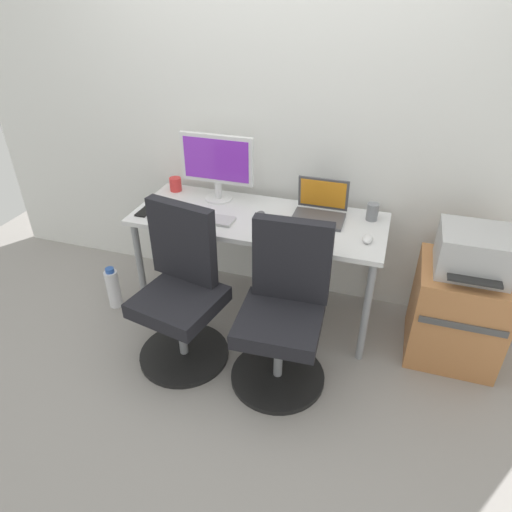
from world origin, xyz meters
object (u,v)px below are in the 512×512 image
desktop_monitor (217,163)px  coffee_mug (176,184)px  printer (474,252)px  office_chair_right (283,314)px  side_cabinet (456,312)px  open_laptop (320,208)px  water_bottle_on_floor (113,288)px  office_chair_left (181,294)px

desktop_monitor → coffee_mug: bearing=172.6°
printer → desktop_monitor: bearing=173.2°
office_chair_right → desktop_monitor: 1.07m
side_cabinet → open_laptop: (-0.88, 0.14, 0.48)m
printer → desktop_monitor: size_ratio=0.83×
coffee_mug → open_laptop: bearing=-4.9°
water_bottle_on_floor → coffee_mug: size_ratio=3.37×
office_chair_right → desktop_monitor: desktop_monitor is taller
office_chair_right → coffee_mug: (-0.96, 0.71, 0.35)m
office_chair_right → desktop_monitor: size_ratio=1.96×
coffee_mug → water_bottle_on_floor: bearing=-124.1°
printer → water_bottle_on_floor: 2.29m
desktop_monitor → coffee_mug: size_ratio=5.22×
printer → coffee_mug: bearing=173.1°
office_chair_left → printer: bearing=17.3°
open_laptop → coffee_mug: (-1.01, 0.09, -0.01)m
office_chair_left → office_chair_right: size_ratio=1.00×
side_cabinet → desktop_monitor: 1.71m
coffee_mug → office_chair_left: bearing=-63.7°
office_chair_right → water_bottle_on_floor: office_chair_right is taller
printer → side_cabinet: bearing=90.0°
side_cabinet → desktop_monitor: size_ratio=1.24×
office_chair_right → coffee_mug: office_chair_right is taller
printer → water_bottle_on_floor: bearing=-174.0°
office_chair_right → open_laptop: open_laptop is taller
printer → desktop_monitor: 1.59m
desktop_monitor → side_cabinet: bearing=-6.7°
office_chair_right → open_laptop: 0.72m
coffee_mug → side_cabinet: bearing=-6.9°
office_chair_left → desktop_monitor: (-0.02, 0.67, 0.55)m
office_chair_right → side_cabinet: size_ratio=1.57×
office_chair_left → desktop_monitor: desktop_monitor is taller
side_cabinet → coffee_mug: coffee_mug is taller
office_chair_right → desktop_monitor: bearing=133.3°
office_chair_right → side_cabinet: office_chair_right is taller
office_chair_right → coffee_mug: bearing=143.6°
desktop_monitor → coffee_mug: 0.39m
office_chair_left → side_cabinet: size_ratio=1.57×
printer → office_chair_left: bearing=-162.7°
office_chair_left → coffee_mug: office_chair_left is taller
printer → open_laptop: open_laptop is taller
side_cabinet → open_laptop: open_laptop is taller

